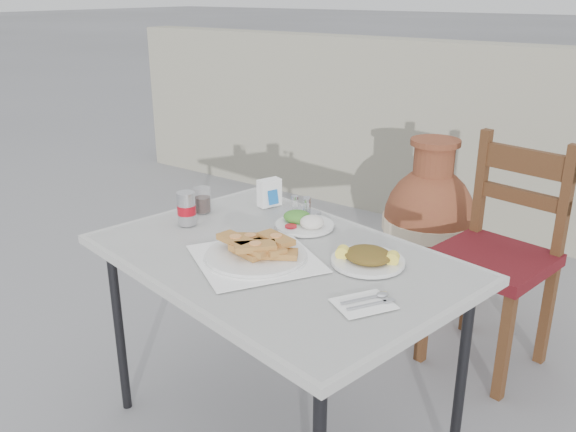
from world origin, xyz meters
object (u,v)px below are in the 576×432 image
Objects in this scene: salad_chopped_plate at (368,257)px; chair at (498,253)px; cafe_table at (277,267)px; condiment_caddy at (303,209)px; terracotta_urn at (429,224)px; pide_plate at (256,249)px; salad_rice_plate at (304,222)px; napkin_holder at (269,193)px; cola_glass at (203,201)px; soda_can at (186,208)px.

chair is at bearing 79.22° from salad_chopped_plate.
cafe_table is 0.37m from condiment_caddy.
chair is 1.16× the size of terracotta_urn.
salad_rice_plate is at bearing 96.43° from pide_plate.
pide_plate is 0.50m from napkin_holder.
napkin_holder is (-0.30, 0.35, 0.10)m from cafe_table.
pide_plate is 2.35× the size of salad_rice_plate.
napkin_holder is at bearing 157.04° from salad_chopped_plate.
pide_plate is at bearing -83.57° from salad_rice_plate.
cola_glass reaches higher than pide_plate.
condiment_caddy reaches higher than salad_rice_plate.
condiment_caddy reaches higher than cafe_table.
chair reaches higher than soda_can.
chair reaches higher than terracotta_urn.
cafe_table is 12.29× the size of napkin_holder.
soda_can is 1.28m from chair.
condiment_caddy is 0.85m from chair.
salad_chopped_plate is 2.15× the size of napkin_holder.
condiment_caddy is 0.11× the size of chair.
cafe_table is 5.73× the size of salad_chopped_plate.
soda_can is at bearing -70.26° from cola_glass.
soda_can is at bearing -147.38° from salad_rice_plate.
salad_rice_plate is 0.42m from soda_can.
salad_rice_plate is (-0.04, 0.32, -0.01)m from pide_plate.
napkin_holder is (-0.27, 0.42, 0.02)m from pide_plate.
cola_glass is 0.11× the size of terracotta_urn.
soda_can is 0.14× the size of terracotta_urn.
chair reaches higher than cola_glass.
condiment_caddy is (0.17, -0.01, -0.03)m from napkin_holder.
napkin_holder reaches higher than cafe_table.
pide_plate is 5.29× the size of cola_glass.
chair reaches higher than salad_chopped_plate.
soda_can is 0.35m from napkin_holder.
napkin_holder reaches higher than salad_chopped_plate.
napkin_holder reaches higher than pide_plate.
pide_plate is 1.46m from terracotta_urn.
salad_chopped_plate is 0.47m from condiment_caddy.
condiment_caddy is (-0.07, 0.10, 0.01)m from salad_rice_plate.
cafe_table is 0.43m from soda_can.
salad_rice_plate is at bearing -115.56° from chair.
terracotta_urn reaches higher than cola_glass.
salad_chopped_plate is at bearing 7.40° from soda_can.
soda_can is (-0.69, -0.09, 0.04)m from salad_chopped_plate.
salad_rice_plate is 0.26m from napkin_holder.
terracotta_urn is at bearing 89.24° from salad_rice_plate.
chair reaches higher than pide_plate.
pide_plate is 0.32m from salad_rice_plate.
salad_chopped_plate is at bearing -3.21° from cola_glass.
soda_can is at bearing -131.18° from condiment_caddy.
napkin_holder reaches higher than cola_glass.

